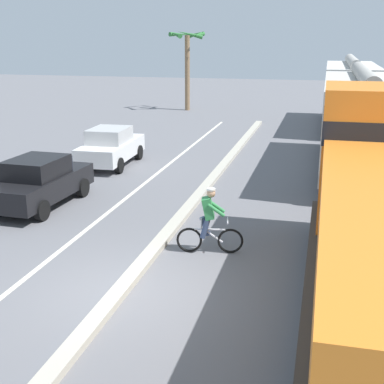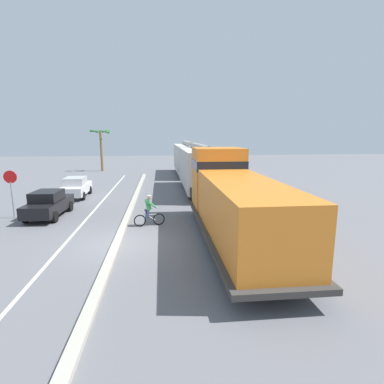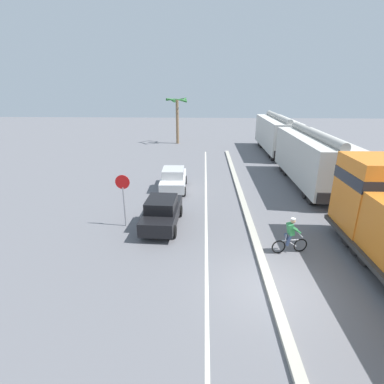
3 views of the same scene
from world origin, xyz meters
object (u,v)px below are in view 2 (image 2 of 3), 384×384
Objects in this scene: parked_car_white at (76,187)px; palm_tree_near at (101,140)px; parked_car_black at (49,204)px; cyclist at (149,211)px; hopper_car_lead at (199,168)px; locomotive at (232,202)px; stop_sign at (11,185)px; hopper_car_middle at (187,158)px.

parked_car_white is 18.33m from palm_tree_near.
cyclist is (6.15, -2.52, 0.00)m from parked_car_black.
hopper_car_lead is at bearing -55.61° from palm_tree_near.
stop_sign is (-12.19, 4.82, 0.23)m from locomotive.
stop_sign is (-12.19, -18.94, -0.05)m from hopper_car_middle.
hopper_car_lead reaches higher than parked_car_white.
parked_car_white is at bearing 125.96° from cyclist.
hopper_car_middle is (0.00, 11.60, 0.00)m from hopper_car_lead.
cyclist is 0.30× the size of palm_tree_near.
palm_tree_near is at bearing 105.54° from cyclist.
cyclist is at bearing -16.66° from stop_sign.
hopper_car_middle is 2.48× the size of parked_car_black.
hopper_car_lead is 2.48× the size of parked_car_black.
hopper_car_middle reaches higher than parked_car_black.
palm_tree_near is (-1.19, 23.88, 3.45)m from parked_car_black.
hopper_car_middle is 21.79m from cyclist.
stop_sign reaches higher than parked_car_white.
hopper_car_middle reaches higher than stop_sign.
parked_car_white is (-10.16, -1.34, -1.26)m from hopper_car_lead.
hopper_car_lead is 12.57m from parked_car_black.
cyclist reaches higher than parked_car_black.
cyclist is at bearing -74.46° from palm_tree_near.
parked_car_black is 24.16m from palm_tree_near.
cyclist is 0.60× the size of stop_sign.
hopper_car_middle is 16.50m from parked_car_white.
cyclist is at bearing 149.50° from locomotive.
hopper_car_middle is 1.82× the size of palm_tree_near.
parked_car_black is at bearing 157.72° from cyclist.
parked_car_white is (-10.16, 10.82, -0.98)m from locomotive.
hopper_car_lead is 3.68× the size of stop_sign.
hopper_car_middle is 6.18× the size of cyclist.
hopper_car_lead is at bearing 90.00° from locomotive.
hopper_car_lead is at bearing 67.60° from cyclist.
locomotive is at bearing -21.56° from stop_sign.
locomotive is at bearing -25.67° from parked_car_black.
palm_tree_near is (-1.22, 17.96, 3.45)m from parked_car_white.
parked_car_white is 6.45m from stop_sign.
locomotive reaches higher than cyclist.
hopper_car_lead is 1.82× the size of palm_tree_near.
locomotive is 6.77× the size of cyclist.
parked_car_black is 1.00× the size of parked_car_white.
parked_car_black and parked_car_white have the same top height.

